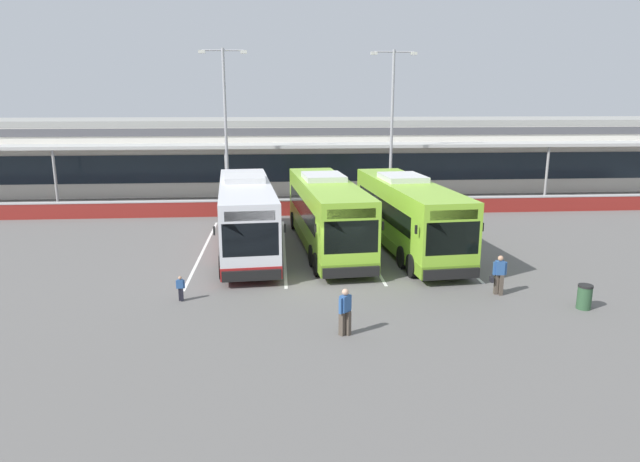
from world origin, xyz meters
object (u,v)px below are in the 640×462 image
(coach_bus_centre, at_px, (407,215))
(lamp_post_west, at_px, (225,119))
(coach_bus_left_centre, at_px, (326,214))
(lamp_post_centre, at_px, (392,119))
(pedestrian_with_handbag, at_px, (499,274))
(litter_bin, at_px, (584,297))
(pedestrian_in_dark_coat, at_px, (345,310))
(coach_bus_leftmost, at_px, (246,216))
(pedestrian_child, at_px, (181,288))

(coach_bus_centre, distance_m, lamp_post_west, 16.16)
(coach_bus_left_centre, relative_size, lamp_post_west, 1.12)
(lamp_post_centre, bearing_deg, pedestrian_with_handbag, -88.41)
(lamp_post_centre, xyz_separation_m, litter_bin, (3.14, -20.96, -5.82))
(coach_bus_left_centre, height_order, lamp_post_centre, lamp_post_centre)
(coach_bus_centre, bearing_deg, lamp_post_west, 130.99)
(pedestrian_with_handbag, bearing_deg, pedestrian_in_dark_coat, -152.38)
(pedestrian_with_handbag, bearing_deg, litter_bin, -33.95)
(coach_bus_leftmost, bearing_deg, pedestrian_child, -106.43)
(coach_bus_centre, bearing_deg, coach_bus_left_centre, 172.27)
(pedestrian_with_handbag, xyz_separation_m, pedestrian_child, (-12.55, 0.24, -0.32))
(pedestrian_in_dark_coat, height_order, pedestrian_child, pedestrian_in_dark_coat)
(coach_bus_left_centre, distance_m, lamp_post_west, 13.46)
(lamp_post_centre, distance_m, litter_bin, 21.98)
(coach_bus_leftmost, relative_size, lamp_post_centre, 1.12)
(coach_bus_left_centre, bearing_deg, coach_bus_centre, -7.73)
(pedestrian_child, relative_size, lamp_post_west, 0.09)
(pedestrian_with_handbag, distance_m, litter_bin, 3.17)
(coach_bus_left_centre, xyz_separation_m, litter_bin, (8.83, -9.48, -1.32))
(pedestrian_with_handbag, bearing_deg, coach_bus_left_centre, 128.84)
(pedestrian_child, relative_size, lamp_post_centre, 0.09)
(lamp_post_centre, height_order, litter_bin, lamp_post_centre)
(coach_bus_leftmost, height_order, pedestrian_in_dark_coat, coach_bus_leftmost)
(lamp_post_west, xyz_separation_m, lamp_post_centre, (11.74, 0.32, 0.00))
(pedestrian_in_dark_coat, xyz_separation_m, pedestrian_child, (-5.96, 3.68, -0.33))
(pedestrian_with_handbag, height_order, lamp_post_centre, lamp_post_centre)
(pedestrian_in_dark_coat, bearing_deg, coach_bus_centre, 67.02)
(coach_bus_centre, xyz_separation_m, lamp_post_west, (-10.18, 11.71, 4.50))
(lamp_post_centre, bearing_deg, coach_bus_left_centre, -116.37)
(lamp_post_centre, bearing_deg, coach_bus_centre, -97.37)
(lamp_post_centre, bearing_deg, pedestrian_child, -122.36)
(lamp_post_west, distance_m, litter_bin, 26.10)
(coach_bus_centre, bearing_deg, lamp_post_centre, 82.63)
(lamp_post_west, bearing_deg, pedestrian_in_dark_coat, -75.73)
(litter_bin, bearing_deg, pedestrian_with_handbag, 146.05)
(litter_bin, bearing_deg, pedestrian_in_dark_coat, -169.56)
(pedestrian_child, height_order, lamp_post_west, lamp_post_west)
(coach_bus_leftmost, bearing_deg, lamp_post_centre, 49.70)
(coach_bus_centre, bearing_deg, pedestrian_with_handbag, -73.75)
(pedestrian_in_dark_coat, xyz_separation_m, lamp_post_west, (-5.68, 22.33, 5.42))
(coach_bus_leftmost, xyz_separation_m, coach_bus_centre, (8.30, -0.42, 0.00))
(pedestrian_in_dark_coat, relative_size, litter_bin, 1.74)
(coach_bus_leftmost, bearing_deg, pedestrian_in_dark_coat, -71.03)
(coach_bus_leftmost, relative_size, litter_bin, 13.25)
(lamp_post_west, bearing_deg, lamp_post_centre, 1.58)
(litter_bin, bearing_deg, lamp_post_west, 125.79)
(coach_bus_centre, distance_m, pedestrian_in_dark_coat, 11.57)
(pedestrian_in_dark_coat, distance_m, pedestrian_child, 7.02)
(pedestrian_with_handbag, relative_size, pedestrian_in_dark_coat, 1.00)
(pedestrian_with_handbag, bearing_deg, lamp_post_west, 123.02)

